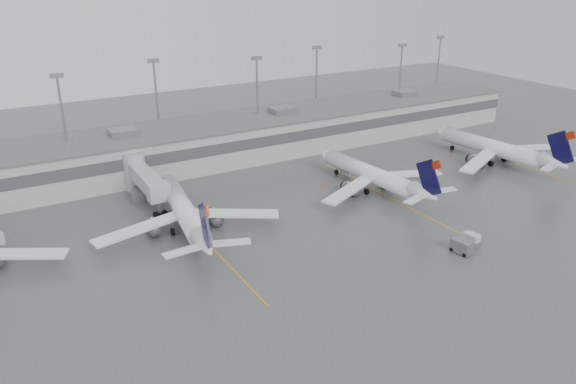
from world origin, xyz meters
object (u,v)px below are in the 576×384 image
jet_far_right (497,148)px  baggage_tug (471,240)px  jet_mid_left (185,212)px  jet_mid_right (374,175)px

jet_far_right → baggage_tug: 39.92m
jet_mid_left → jet_far_right: 67.24m
baggage_tug → jet_mid_right: bearing=80.3°
jet_mid_left → jet_far_right: size_ratio=0.99×
jet_mid_left → baggage_tug: jet_mid_left is taller
jet_mid_right → jet_far_right: 31.59m
jet_mid_right → baggage_tug: bearing=-96.1°
jet_mid_left → baggage_tug: 43.34m
jet_mid_left → baggage_tug: bearing=-28.0°
jet_mid_left → jet_mid_right: (35.63, -1.34, -0.13)m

